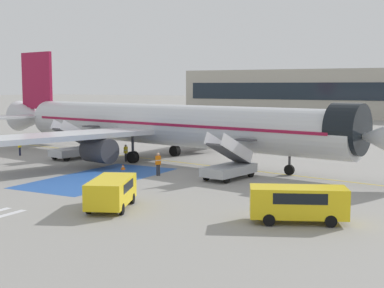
{
  "coord_description": "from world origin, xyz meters",
  "views": [
    {
      "loc": [
        25.16,
        -43.82,
        7.22
      ],
      "look_at": [
        1.91,
        -0.3,
        1.82
      ],
      "focal_mm": 50.0,
      "sensor_mm": 36.0,
      "label": 1
    }
  ],
  "objects": [
    {
      "name": "service_van_0",
      "position": [
        17.07,
        -16.78,
        1.16
      ],
      "size": [
        5.37,
        3.69,
        1.91
      ],
      "rotation": [
        0.0,
        0.0,
        1.98
      ],
      "color": "yellow",
      "rests_on": "ground_plane"
    },
    {
      "name": "apron_leadline_yellow",
      "position": [
        -0.86,
        0.04,
        0.0
      ],
      "size": [
        79.94,
        14.96,
        0.01
      ],
      "primitive_type": "cube",
      "rotation": [
        0.0,
        0.0,
        -1.75
      ],
      "color": "gold",
      "rests_on": "ground_plane"
    },
    {
      "name": "apron_stand_patch_blue",
      "position": [
        -0.86,
        -10.56,
        0.0
      ],
      "size": [
        6.46,
        13.58,
        0.01
      ],
      "primitive_type": "cube",
      "color": "#2856A8",
      "rests_on": "ground_plane"
    },
    {
      "name": "fuel_tanker",
      "position": [
        -9.61,
        21.44,
        1.83
      ],
      "size": [
        3.82,
        10.13,
        3.61
      ],
      "rotation": [
        0.0,
        0.0,
        -0.14
      ],
      "color": "#38383D",
      "rests_on": "ground_plane"
    },
    {
      "name": "apron_walkway_bar_6",
      "position": [
        2.14,
        -23.31,
        0.0
      ],
      "size": [
        0.44,
        3.6,
        0.01
      ],
      "primitive_type": "cube",
      "color": "silver",
      "rests_on": "ground_plane"
    },
    {
      "name": "boarding_stairs_aft",
      "position": [
        -9.92,
        -2.86,
        0.99
      ],
      "size": [
        3.04,
        5.49,
        3.98
      ],
      "rotation": [
        0.0,
        0.0,
        -0.18
      ],
      "color": "#ADB2BA",
      "rests_on": "ground_plane"
    },
    {
      "name": "traffic_cone_0",
      "position": [
        -1.58,
        -6.4,
        0.24
      ],
      "size": [
        0.42,
        0.42,
        0.47
      ],
      "color": "orange",
      "rests_on": "ground_plane"
    },
    {
      "name": "ground_crew_0",
      "position": [
        -4.28,
        -2.16,
        0.93
      ],
      "size": [
        0.28,
        0.46,
        1.63
      ],
      "rotation": [
        0.0,
        0.0,
        1.7
      ],
      "color": "#2D2D33",
      "rests_on": "ground_plane"
    },
    {
      "name": "boarding_stairs_forward",
      "position": [
        8.39,
        -6.25,
        0.96
      ],
      "size": [
        3.04,
        5.49,
        3.78
      ],
      "rotation": [
        0.0,
        0.0,
        -0.18
      ],
      "color": "#ADB2BA",
      "rests_on": "ground_plane"
    },
    {
      "name": "ground_crew_1",
      "position": [
        2.75,
        -7.66,
        1.08
      ],
      "size": [
        0.45,
        0.48,
        1.86
      ],
      "rotation": [
        0.0,
        0.0,
        4.0
      ],
      "color": "#2D2D33",
      "rests_on": "ground_plane"
    },
    {
      "name": "ground_crew_2",
      "position": [
        -16.5,
        -3.75,
        1.02
      ],
      "size": [
        0.39,
        0.49,
        1.77
      ],
      "rotation": [
        0.0,
        0.0,
        2.01
      ],
      "color": "#191E38",
      "rests_on": "ground_plane"
    },
    {
      "name": "service_van_1",
      "position": [
        6.4,
        -18.79,
        1.09
      ],
      "size": [
        3.68,
        5.07,
        1.79
      ],
      "rotation": [
        0.0,
        0.0,
        3.53
      ],
      "color": "yellow",
      "rests_on": "ground_plane"
    },
    {
      "name": "airliner",
      "position": [
        -1.49,
        0.15,
        3.47
      ],
      "size": [
        47.29,
        33.0,
        11.14
      ],
      "rotation": [
        0.0,
        0.0,
        -1.75
      ],
      "color": "silver",
      "rests_on": "ground_plane"
    },
    {
      "name": "ground_plane",
      "position": [
        0.0,
        0.0,
        0.0
      ],
      "size": [
        600.0,
        600.0,
        0.0
      ],
      "primitive_type": "plane",
      "color": "gray"
    }
  ]
}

